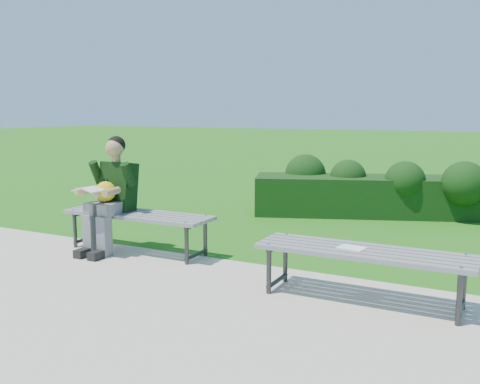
% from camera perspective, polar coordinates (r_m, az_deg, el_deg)
% --- Properties ---
extents(ground, '(80.00, 80.00, 0.00)m').
position_cam_1_polar(ground, '(5.65, 2.90, -8.02)').
color(ground, '#316A1E').
rests_on(ground, ground).
extents(walkway, '(30.00, 3.50, 0.02)m').
position_cam_1_polar(walkway, '(4.20, -7.25, -13.95)').
color(walkway, '#AFA594').
rests_on(walkway, ground).
extents(hedge, '(3.68, 2.09, 0.91)m').
position_cam_1_polar(hedge, '(8.61, 13.98, 0.20)').
color(hedge, '#0D360D').
rests_on(hedge, ground).
extents(bench_left, '(1.80, 0.50, 0.46)m').
position_cam_1_polar(bench_left, '(6.20, -10.86, -2.70)').
color(bench_left, gray).
rests_on(bench_left, walkway).
extents(bench_right, '(1.80, 0.50, 0.46)m').
position_cam_1_polar(bench_right, '(4.63, 12.99, -6.64)').
color(bench_right, gray).
rests_on(bench_right, walkway).
extents(seated_boy, '(0.56, 0.76, 1.31)m').
position_cam_1_polar(seated_boy, '(6.27, -13.63, 0.11)').
color(seated_boy, slate).
rests_on(seated_boy, walkway).
extents(paper_sheet, '(0.24, 0.19, 0.01)m').
position_cam_1_polar(paper_sheet, '(4.64, 11.82, -5.84)').
color(paper_sheet, white).
rests_on(paper_sheet, bench_right).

